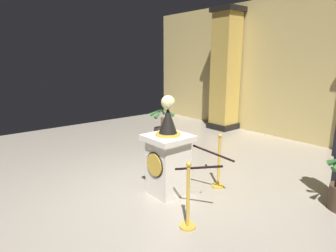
% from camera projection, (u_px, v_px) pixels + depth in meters
% --- Properties ---
extents(ground_plane, '(12.54, 12.54, 0.00)m').
position_uv_depth(ground_plane, '(156.00, 191.00, 5.27)').
color(ground_plane, '#9E9384').
extents(back_wall, '(12.54, 0.16, 4.19)m').
position_uv_depth(back_wall, '(303.00, 70.00, 8.10)').
color(back_wall, tan).
rests_on(back_wall, ground_plane).
extents(pedestal_clock, '(0.73, 0.73, 1.80)m').
position_uv_depth(pedestal_clock, '(168.00, 157.00, 5.05)').
color(pedestal_clock, silver).
rests_on(pedestal_clock, ground_plane).
extents(stanchion_near, '(0.24, 0.24, 1.02)m').
position_uv_depth(stanchion_near, '(188.00, 205.00, 4.06)').
color(stanchion_near, gold).
rests_on(stanchion_near, ground_plane).
extents(stanchion_far, '(0.24, 0.24, 1.06)m').
position_uv_depth(stanchion_far, '(219.00, 168.00, 5.37)').
color(stanchion_far, gold).
rests_on(stanchion_far, ground_plane).
extents(velvet_rope, '(1.02, 1.03, 0.22)m').
position_uv_depth(velvet_rope, '(206.00, 160.00, 4.62)').
color(velvet_rope, black).
extents(column_left, '(0.87, 0.87, 4.02)m').
position_uv_depth(column_left, '(225.00, 71.00, 9.60)').
color(column_left, black).
rests_on(column_left, ground_plane).
extents(potted_palm_left, '(0.69, 0.68, 1.09)m').
position_uv_depth(potted_palm_left, '(162.00, 133.00, 8.08)').
color(potted_palm_left, '#2D2823').
rests_on(potted_palm_left, ground_plane).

